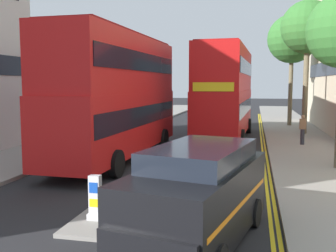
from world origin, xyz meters
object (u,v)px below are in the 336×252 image
(double_decker_bus_oncoming, at_px, (226,90))
(pedestrian_far, at_px, (303,129))
(keep_left_bollard, at_px, (95,199))
(taxi_minivan, at_px, (197,196))
(double_decker_bus_away, at_px, (118,93))

(double_decker_bus_oncoming, distance_m, pedestrian_far, 5.25)
(keep_left_bollard, distance_m, taxi_minivan, 2.75)
(double_decker_bus_oncoming, bearing_deg, pedestrian_far, -26.45)
(pedestrian_far, bearing_deg, keep_left_bollard, -115.47)
(keep_left_bollard, xyz_separation_m, pedestrian_far, (6.37, 13.37, 0.38))
(double_decker_bus_away, height_order, taxi_minivan, double_decker_bus_away)
(double_decker_bus_oncoming, height_order, pedestrian_far, double_decker_bus_oncoming)
(double_decker_bus_away, distance_m, double_decker_bus_oncoming, 8.71)
(taxi_minivan, xyz_separation_m, pedestrian_far, (3.75, 14.07, -0.08))
(keep_left_bollard, bearing_deg, double_decker_bus_away, 105.91)
(taxi_minivan, distance_m, pedestrian_far, 14.56)
(double_decker_bus_away, distance_m, pedestrian_far, 10.40)
(taxi_minivan, bearing_deg, keep_left_bollard, 165.08)
(keep_left_bollard, height_order, double_decker_bus_away, double_decker_bus_away)
(keep_left_bollard, distance_m, double_decker_bus_oncoming, 15.84)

